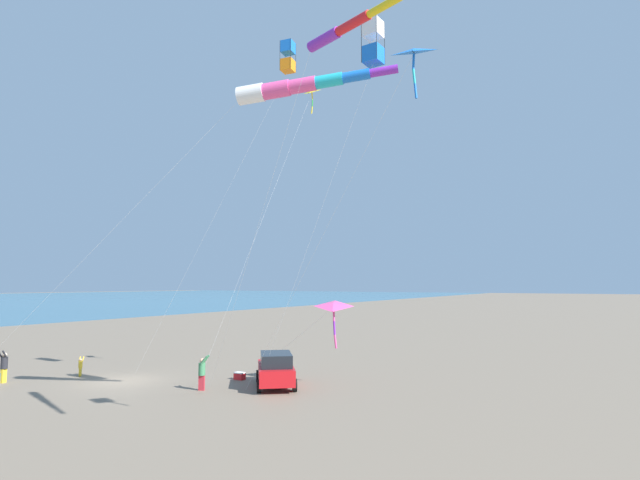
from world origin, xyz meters
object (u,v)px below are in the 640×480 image
at_px(person_child_green_jacket, 4,365).
at_px(kite_box_magenta_far_left, 373,43).
at_px(kite_delta_teal_far_right, 334,307).
at_px(kite_delta_rainbow_low_near, 311,94).
at_px(kite_windsock_blue_topmost, 350,26).
at_px(person_child_grey_jacket, 80,366).
at_px(kite_windsock_red_high_left, 294,87).
at_px(person_adult_flyer, 202,371).
at_px(kite_delta_striped_overhead, 413,55).
at_px(parked_car, 276,369).
at_px(cooler_box, 240,376).
at_px(kite_box_yellow_midlevel, 288,57).

relative_size(person_child_green_jacket, kite_box_magenta_far_left, 0.11).
bearing_deg(kite_delta_teal_far_right, kite_delta_rainbow_low_near, 32.14).
bearing_deg(kite_windsock_blue_topmost, person_child_green_jacket, -2.89).
relative_size(person_child_grey_jacket, kite_windsock_red_high_left, 0.05).
xyz_separation_m(person_adult_flyer, kite_box_magenta_far_left, (-10.48, 0.84, 14.99)).
relative_size(kite_box_magenta_far_left, kite_delta_teal_far_right, 2.30).
bearing_deg(kite_delta_teal_far_right, person_adult_flyer, 44.52).
xyz_separation_m(person_adult_flyer, kite_delta_rainbow_low_near, (-4.03, -4.35, 15.74)).
relative_size(kite_delta_striped_overhead, kite_windsock_red_high_left, 0.63).
bearing_deg(kite_windsock_red_high_left, parked_car, -47.75).
relative_size(cooler_box, kite_windsock_red_high_left, 0.03).
xyz_separation_m(kite_delta_rainbow_low_near, kite_windsock_red_high_left, (-3.25, 6.54, -2.52)).
distance_m(parked_car, kite_windsock_red_high_left, 14.84).
xyz_separation_m(kite_box_magenta_far_left, kite_windsock_red_high_left, (3.21, 1.35, -1.77)).
distance_m(person_child_grey_jacket, kite_windsock_blue_topmost, 25.45).
distance_m(kite_delta_teal_far_right, kite_windsock_red_high_left, 12.45).
distance_m(person_adult_flyer, person_child_green_jacket, 11.90).
xyz_separation_m(kite_box_yellow_midlevel, kite_delta_teal_far_right, (-1.04, -3.19, -13.66)).
distance_m(cooler_box, person_child_green_jacket, 13.31).
bearing_deg(person_child_grey_jacket, kite_box_magenta_far_left, -179.81).
bearing_deg(kite_delta_striped_overhead, kite_delta_rainbow_low_near, -42.14).
xyz_separation_m(cooler_box, person_child_green_jacket, (10.80, 7.74, 0.80)).
relative_size(parked_car, kite_delta_rainbow_low_near, 0.26).
bearing_deg(kite_delta_rainbow_low_near, kite_windsock_red_high_left, 116.42).
distance_m(cooler_box, kite_windsock_red_high_left, 16.84).
bearing_deg(person_adult_flyer, kite_delta_striped_overhead, 162.60).
height_order(kite_delta_striped_overhead, kite_windsock_blue_topmost, kite_windsock_blue_topmost).
bearing_deg(kite_delta_teal_far_right, kite_box_yellow_midlevel, 71.94).
bearing_deg(kite_delta_rainbow_low_near, parked_car, 52.78).
bearing_deg(kite_delta_rainbow_low_near, cooler_box, 13.20).
distance_m(kite_box_yellow_midlevel, kite_windsock_red_high_left, 6.37).
relative_size(person_adult_flyer, kite_delta_striped_overhead, 0.13).
relative_size(person_adult_flyer, kite_windsock_red_high_left, 0.08).
xyz_separation_m(parked_car, kite_delta_teal_far_right, (-2.33, -2.31, 3.36)).
height_order(person_child_grey_jacket, kite_delta_striped_overhead, kite_delta_striped_overhead).
relative_size(kite_box_magenta_far_left, kite_windsock_red_high_left, 0.78).
relative_size(person_adult_flyer, kite_delta_teal_far_right, 0.25).
distance_m(kite_delta_striped_overhead, kite_delta_rainbow_low_near, 13.26).
relative_size(kite_delta_rainbow_low_near, kite_delta_teal_far_right, 2.32).
distance_m(kite_box_magenta_far_left, kite_windsock_red_high_left, 3.90).
height_order(cooler_box, kite_box_magenta_far_left, kite_box_magenta_far_left).
relative_size(kite_delta_striped_overhead, kite_delta_teal_far_right, 1.84).
distance_m(person_adult_flyer, kite_delta_rainbow_low_near, 16.82).
bearing_deg(person_child_green_jacket, parked_car, -152.77).
distance_m(person_child_grey_jacket, kite_delta_rainbow_low_near, 21.49).
relative_size(person_child_grey_jacket, kite_box_yellow_midlevel, 0.06).
height_order(person_adult_flyer, kite_box_yellow_midlevel, kite_box_yellow_midlevel).
bearing_deg(person_child_grey_jacket, cooler_box, -154.59).
relative_size(kite_delta_rainbow_low_near, kite_windsock_blue_topmost, 1.08).
bearing_deg(parked_car, kite_delta_rainbow_low_near, -127.22).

